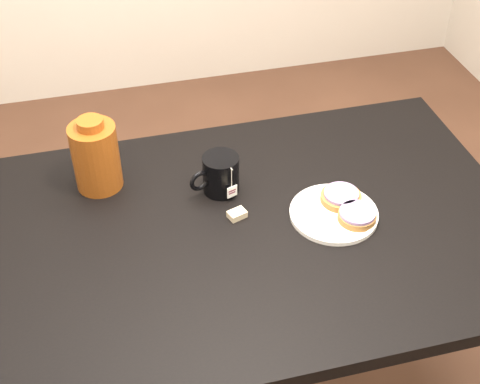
# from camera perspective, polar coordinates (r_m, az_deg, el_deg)

# --- Properties ---
(table) EXTENTS (1.40, 0.90, 0.75)m
(table) POSITION_cam_1_polar(r_m,az_deg,el_deg) (1.74, 0.53, -5.00)
(table) COLOR black
(table) RESTS_ON ground_plane
(plate) EXTENTS (0.23, 0.23, 0.02)m
(plate) POSITION_cam_1_polar(r_m,az_deg,el_deg) (1.72, 8.01, -1.79)
(plate) COLOR white
(plate) RESTS_ON table
(bagel_back) EXTENTS (0.11, 0.11, 0.03)m
(bagel_back) POSITION_cam_1_polar(r_m,az_deg,el_deg) (1.75, 8.61, -0.39)
(bagel_back) COLOR brown
(bagel_back) RESTS_ON plate
(bagel_front) EXTENTS (0.11, 0.11, 0.03)m
(bagel_front) POSITION_cam_1_polar(r_m,az_deg,el_deg) (1.70, 9.96, -1.99)
(bagel_front) COLOR brown
(bagel_front) RESTS_ON plate
(mug) EXTENTS (0.15, 0.12, 0.11)m
(mug) POSITION_cam_1_polar(r_m,az_deg,el_deg) (1.75, -1.71, 1.53)
(mug) COLOR black
(mug) RESTS_ON table
(teabag_pouch) EXTENTS (0.05, 0.04, 0.02)m
(teabag_pouch) POSITION_cam_1_polar(r_m,az_deg,el_deg) (1.70, -0.25, -1.91)
(teabag_pouch) COLOR #C6B793
(teabag_pouch) RESTS_ON table
(bagel_package) EXTENTS (0.14, 0.14, 0.21)m
(bagel_package) POSITION_cam_1_polar(r_m,az_deg,el_deg) (1.79, -12.21, 3.04)
(bagel_package) COLOR #60290C
(bagel_package) RESTS_ON table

